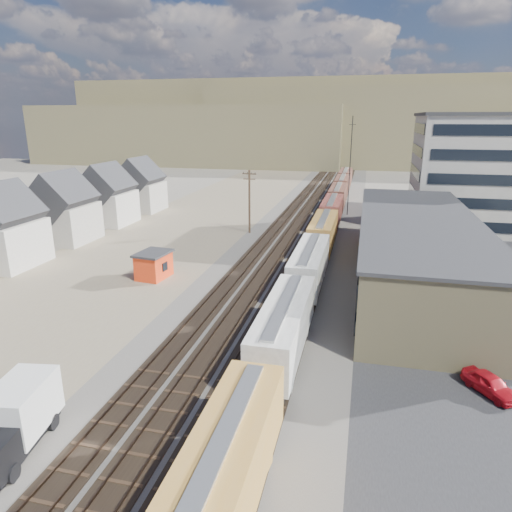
% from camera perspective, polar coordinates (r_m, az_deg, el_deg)
% --- Properties ---
extents(ground, '(300.00, 300.00, 0.00)m').
position_cam_1_polar(ground, '(33.14, -4.58, -15.48)').
color(ground, '#6B6356').
rests_on(ground, ground).
extents(ballast_bed, '(18.00, 200.00, 0.06)m').
position_cam_1_polar(ballast_bed, '(79.04, 6.63, 3.90)').
color(ballast_bed, '#4C4742').
rests_on(ballast_bed, ground).
extents(dirt_yard, '(24.00, 180.00, 0.03)m').
position_cam_1_polar(dirt_yard, '(74.68, -9.79, 2.98)').
color(dirt_yard, '#786652').
rests_on(dirt_yard, ground).
extents(asphalt_lot, '(26.00, 120.00, 0.04)m').
position_cam_1_polar(asphalt_lot, '(65.32, 24.42, -0.34)').
color(asphalt_lot, '#232326').
rests_on(asphalt_lot, ground).
extents(rail_tracks, '(11.40, 200.00, 0.24)m').
position_cam_1_polar(rail_tracks, '(79.09, 6.24, 3.98)').
color(rail_tracks, black).
rests_on(rail_tracks, ground).
extents(freight_train, '(3.00, 119.74, 4.46)m').
position_cam_1_polar(freight_train, '(70.34, 8.98, 4.48)').
color(freight_train, black).
rests_on(freight_train, ground).
extents(warehouse, '(12.40, 40.40, 7.25)m').
position_cam_1_polar(warehouse, '(53.74, 19.40, 0.78)').
color(warehouse, tan).
rests_on(warehouse, ground).
extents(office_tower, '(22.60, 18.60, 18.45)m').
position_cam_1_polar(office_tower, '(84.07, 26.83, 9.38)').
color(office_tower, '#9E998E').
rests_on(office_tower, ground).
extents(utility_pole_north, '(2.20, 0.32, 10.00)m').
position_cam_1_polar(utility_pole_north, '(71.79, -0.82, 6.98)').
color(utility_pole_north, '#382619').
rests_on(utility_pole_north, ground).
extents(radio_mast, '(1.20, 0.16, 18.00)m').
position_cam_1_polar(radio_mast, '(86.99, 11.67, 10.93)').
color(radio_mast, black).
rests_on(radio_mast, ground).
extents(townhouse_row, '(8.15, 68.16, 10.47)m').
position_cam_1_polar(townhouse_row, '(68.41, -25.88, 3.95)').
color(townhouse_row, '#B7B2A8').
rests_on(townhouse_row, ground).
extents(hills_north, '(265.00, 80.00, 32.00)m').
position_cam_1_polar(hills_north, '(194.66, 11.30, 15.58)').
color(hills_north, brown).
rests_on(hills_north, ground).
extents(box_truck, '(3.48, 6.96, 3.55)m').
position_cam_1_polar(box_truck, '(29.76, -27.94, -17.66)').
color(box_truck, silver).
rests_on(box_truck, ground).
extents(maintenance_shed, '(3.71, 4.55, 3.08)m').
position_cam_1_polar(maintenance_shed, '(53.43, -12.67, -1.08)').
color(maintenance_shed, '#EF3D16').
rests_on(maintenance_shed, ground).
extents(parked_car_red, '(3.61, 4.17, 1.36)m').
position_cam_1_polar(parked_car_red, '(35.22, 27.23, -14.10)').
color(parked_car_red, '#B5101C').
rests_on(parked_car_red, ground).
extents(parked_car_blue, '(4.82, 6.17, 1.56)m').
position_cam_1_polar(parked_car_blue, '(87.60, 21.04, 4.66)').
color(parked_car_blue, navy).
rests_on(parked_car_blue, ground).
extents(parked_car_far, '(2.76, 4.70, 1.50)m').
position_cam_1_polar(parked_car_far, '(85.27, 24.95, 3.87)').
color(parked_car_far, silver).
rests_on(parked_car_far, ground).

